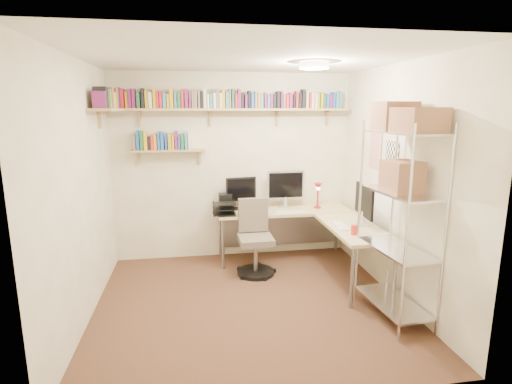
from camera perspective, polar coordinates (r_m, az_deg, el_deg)
ground at (r=4.41m, az=-0.93°, el=-15.59°), size 3.20×3.20×0.00m
room_shell at (r=3.95m, az=-0.94°, el=4.79°), size 3.24×3.04×2.52m
wall_shelves at (r=5.18m, az=-8.14°, el=11.64°), size 3.12×1.09×0.80m
corner_desk at (r=5.19m, az=5.07°, el=-3.20°), size 1.86×1.81×1.21m
office_chair at (r=5.02m, az=-0.14°, el=-7.26°), size 0.49×0.50×0.93m
wire_rack at (r=3.91m, az=20.30°, el=4.17°), size 0.48×0.86×2.10m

